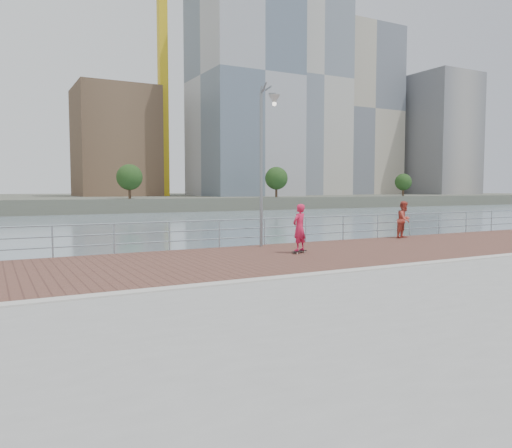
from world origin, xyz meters
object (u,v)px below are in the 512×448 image
skateboarder (299,227)px  bystander (404,220)px  guardrail (195,232)px  street_lamp (267,136)px

skateboarder → bystander: size_ratio=0.98×
guardrail → skateboarder: 4.14m
guardrail → skateboarder: bearing=-46.4°
skateboarder → bystander: 7.74m
bystander → skateboarder: bearing=179.9°
guardrail → skateboarder: (2.85, -2.99, 0.26)m
street_lamp → skateboarder: (0.20, -2.04, -3.45)m
street_lamp → skateboarder: bearing=-84.4°
guardrail → street_lamp: street_lamp is taller
street_lamp → bystander: size_ratio=3.58×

